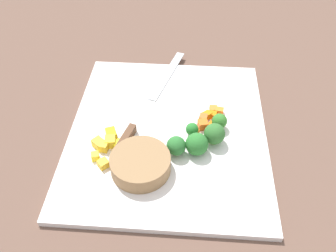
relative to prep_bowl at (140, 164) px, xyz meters
name	(u,v)px	position (x,y,z in m)	size (l,w,h in m)	color
ground_plane	(168,134)	(-0.10, 0.04, -0.03)	(4.00, 4.00, 0.00)	brown
cutting_board	(168,132)	(-0.10, 0.04, -0.02)	(0.43, 0.38, 0.01)	white
prep_bowl	(140,164)	(0.00, 0.00, 0.00)	(0.10, 0.10, 0.03)	olive
chef_knife	(145,110)	(-0.15, -0.01, -0.01)	(0.33, 0.11, 0.02)	silver
carrot_dice_0	(207,115)	(-0.14, 0.12, -0.01)	(0.02, 0.01, 0.01)	orange
carrot_dice_1	(218,121)	(-0.12, 0.14, -0.01)	(0.02, 0.01, 0.01)	orange
carrot_dice_2	(213,115)	(-0.14, 0.13, -0.01)	(0.01, 0.01, 0.01)	orange
carrot_dice_3	(219,111)	(-0.15, 0.14, -0.01)	(0.01, 0.02, 0.01)	orange
carrot_dice_4	(196,131)	(-0.09, 0.09, -0.01)	(0.01, 0.01, 0.01)	orange
carrot_dice_5	(212,126)	(-0.11, 0.13, -0.01)	(0.01, 0.02, 0.01)	orange
carrot_dice_6	(203,124)	(-0.11, 0.11, -0.01)	(0.02, 0.02, 0.02)	orange
carrot_dice_7	(203,119)	(-0.13, 0.11, -0.01)	(0.02, 0.02, 0.02)	orange
carrot_dice_8	(208,130)	(-0.10, 0.12, -0.01)	(0.01, 0.01, 0.01)	orange
carrot_dice_9	(213,110)	(-0.16, 0.13, -0.01)	(0.02, 0.02, 0.01)	orange
pepper_dice_0	(99,143)	(-0.05, -0.08, -0.01)	(0.02, 0.02, 0.02)	yellow
pepper_dice_1	(95,156)	(-0.02, -0.08, -0.01)	(0.01, 0.01, 0.01)	yellow
pepper_dice_2	(118,145)	(-0.05, -0.05, -0.01)	(0.01, 0.02, 0.01)	yellow
pepper_dice_3	(111,134)	(-0.07, -0.07, -0.01)	(0.02, 0.02, 0.02)	yellow
pepper_dice_4	(104,147)	(-0.04, -0.07, -0.01)	(0.02, 0.01, 0.02)	yellow
pepper_dice_5	(103,164)	(0.00, -0.07, -0.01)	(0.02, 0.02, 0.01)	yellow
pepper_dice_6	(110,142)	(-0.05, -0.06, -0.01)	(0.02, 0.02, 0.02)	yellow
broccoli_floret_0	(214,134)	(-0.07, 0.13, 0.01)	(0.04, 0.04, 0.04)	#90C257
broccoli_floret_1	(192,129)	(-0.09, 0.09, 0.00)	(0.02, 0.02, 0.03)	#96AE64
broccoli_floret_2	(219,121)	(-0.11, 0.14, 0.00)	(0.03, 0.03, 0.03)	#90C25A
broccoli_floret_3	(197,144)	(-0.05, 0.10, 0.00)	(0.04, 0.04, 0.04)	#97AB54
broccoli_floret_4	(176,146)	(-0.04, 0.06, 0.00)	(0.04, 0.04, 0.04)	#86BF61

